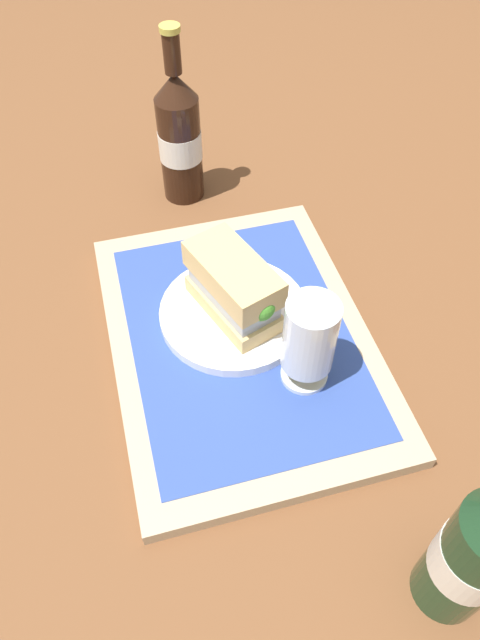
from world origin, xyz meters
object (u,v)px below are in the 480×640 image
Objects in this scene: beer_bottle at (477,553)px; sandwich at (237,288)px; plate at (236,313)px; second_bottle at (179,137)px; beer_glass at (309,339)px.

sandwich is at bearing -163.44° from beer_bottle.
sandwich is 0.54× the size of beer_bottle.
second_bottle is at bearing -178.38° from plate.
second_bottle reaches higher than plate.
beer_glass is (0.11, 0.05, 0.06)m from plate.
plate is 0.71× the size of second_bottle.
second_bottle is (-0.29, -0.01, 0.08)m from plate.
plate is at bearing -180.00° from sandwich.
plate is 1.52× the size of beer_glass.
plate is 0.39m from beer_bottle.
beer_glass is 0.41m from second_bottle.
second_bottle is (-0.66, -0.12, 0.00)m from beer_bottle.
plate is at bearing -153.83° from beer_glass.
beer_bottle is (0.26, 0.05, 0.01)m from beer_glass.
second_bottle is (-0.29, -0.01, 0.03)m from sandwich.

